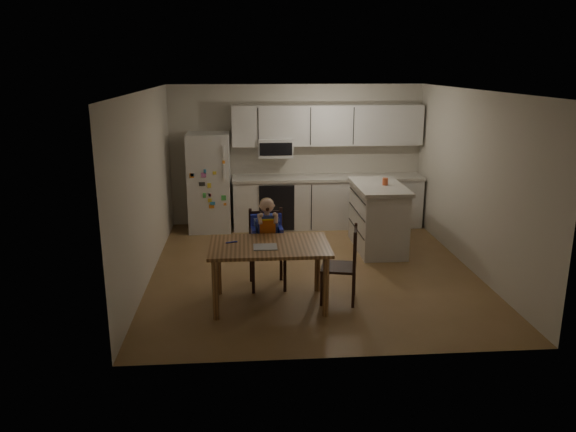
# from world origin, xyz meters

# --- Properties ---
(room) EXTENTS (4.52, 5.01, 2.51)m
(room) POSITION_xyz_m (0.00, 0.48, 1.25)
(room) COLOR olive
(room) RESTS_ON ground
(refrigerator) EXTENTS (0.72, 0.70, 1.70)m
(refrigerator) POSITION_xyz_m (-1.55, 2.15, 0.85)
(refrigerator) COLOR silver
(refrigerator) RESTS_ON ground
(kitchen_run) EXTENTS (3.37, 0.62, 2.15)m
(kitchen_run) POSITION_xyz_m (0.50, 2.24, 0.88)
(kitchen_run) COLOR silver
(kitchen_run) RESTS_ON ground
(kitchen_island) EXTENTS (0.73, 1.40, 1.03)m
(kitchen_island) POSITION_xyz_m (1.14, 0.87, 0.52)
(kitchen_island) COLOR silver
(kitchen_island) RESTS_ON ground
(red_cup) EXTENTS (0.09, 0.09, 0.11)m
(red_cup) POSITION_xyz_m (1.22, 0.84, 1.09)
(red_cup) COLOR #D9592E
(red_cup) RESTS_ON kitchen_island
(dining_table) EXTENTS (1.43, 0.92, 0.76)m
(dining_table) POSITION_xyz_m (-0.66, -1.15, 0.66)
(dining_table) COLOR brown
(dining_table) RESTS_ON ground
(napkin) EXTENTS (0.28, 0.24, 0.01)m
(napkin) POSITION_xyz_m (-0.71, -1.25, 0.77)
(napkin) COLOR #A1A1A5
(napkin) RESTS_ON dining_table
(toddler_spoon) EXTENTS (0.12, 0.06, 0.02)m
(toddler_spoon) POSITION_xyz_m (-1.12, -1.05, 0.77)
(toddler_spoon) COLOR #2C39C9
(toddler_spoon) RESTS_ON dining_table
(chair_booster) EXTENTS (0.47, 0.47, 1.19)m
(chair_booster) POSITION_xyz_m (-0.66, -0.53, 0.72)
(chair_booster) COLOR black
(chair_booster) RESTS_ON ground
(chair_side) EXTENTS (0.50, 0.50, 0.95)m
(chair_side) POSITION_xyz_m (0.28, -1.12, 0.54)
(chair_side) COLOR black
(chair_side) RESTS_ON ground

